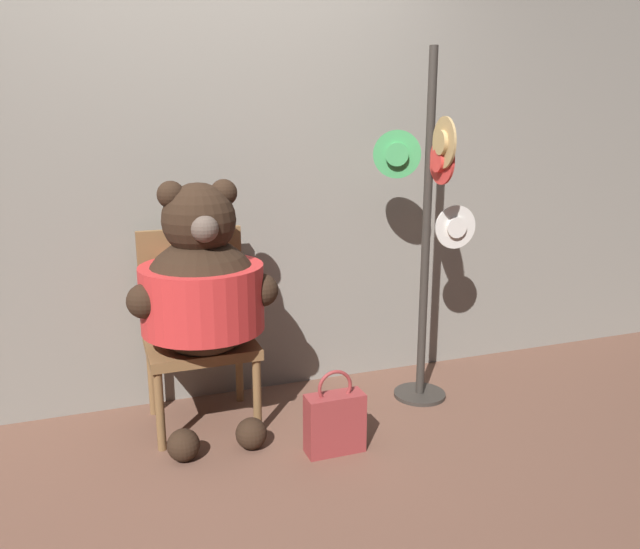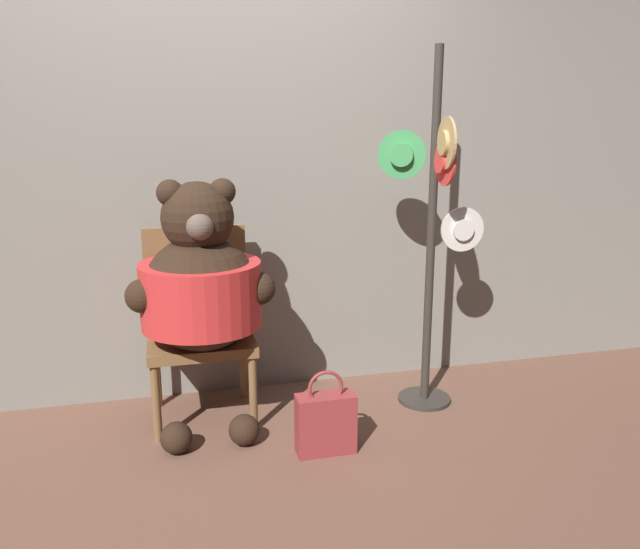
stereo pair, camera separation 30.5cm
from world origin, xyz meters
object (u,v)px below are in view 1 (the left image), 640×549
hat_display_rack (428,226)px  handbag_on_ground (335,421)px  teddy_bear (202,290)px  chair (197,323)px

hat_display_rack → handbag_on_ground: bearing=-150.7°
teddy_bear → hat_display_rack: 1.17m
teddy_bear → hat_display_rack: hat_display_rack is taller
chair → hat_display_rack: (1.15, -0.20, 0.45)m
teddy_bear → handbag_on_ground: bearing=-38.6°
chair → handbag_on_ground: bearing=-47.5°
hat_display_rack → handbag_on_ground: hat_display_rack is taller
chair → teddy_bear: size_ratio=0.78×
hat_display_rack → handbag_on_ground: (-0.64, -0.36, -0.80)m
chair → teddy_bear: teddy_bear is taller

